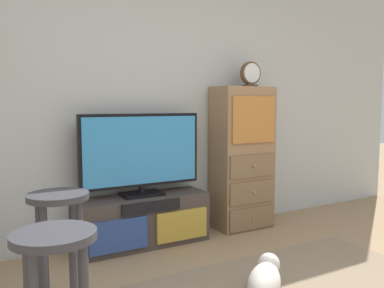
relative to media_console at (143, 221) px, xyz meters
The scene contains 8 objects.
back_wall 1.20m from the media_console, 41.71° to the left, with size 6.40×0.12×2.70m, color #B2B7B2.
media_console is the anchor object (origin of this frame).
television 0.60m from the media_console, 90.00° to the left, with size 1.09×0.22×0.72m.
side_cabinet 1.18m from the media_console, ahead, with size 0.58×0.38×1.41m.
desk_clock 1.74m from the media_console, ahead, with size 0.22×0.08×0.25m.
bar_stool_near 1.88m from the media_console, 123.35° to the right, with size 0.34×0.34×0.72m.
bar_stool_far 1.30m from the media_console, 134.22° to the right, with size 0.34×0.34×0.74m.
dog 1.32m from the media_console, 76.93° to the right, with size 0.46×0.44×0.23m.
Camera 1 is at (-1.60, -0.98, 1.23)m, focal length 37.24 mm.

